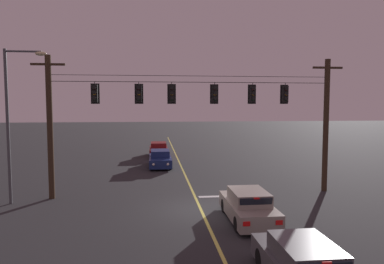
{
  "coord_description": "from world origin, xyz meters",
  "views": [
    {
      "loc": [
        -2.31,
        -16.76,
        5.17
      ],
      "look_at": [
        0.0,
        4.02,
        3.54
      ],
      "focal_mm": 32.83,
      "sensor_mm": 36.0,
      "label": 1
    }
  ],
  "objects": [
    {
      "name": "ground_plane",
      "position": [
        0.0,
        0.0,
        0.0
      ],
      "size": [
        180.0,
        180.0,
        0.0
      ],
      "primitive_type": "plane",
      "color": "#28282B"
    },
    {
      "name": "traffic_light_leftmost",
      "position": [
        -5.48,
        3.01,
        5.78
      ],
      "size": [
        0.48,
        0.41,
        1.22
      ],
      "color": "black"
    },
    {
      "name": "traffic_light_centre",
      "position": [
        -1.26,
        3.01,
        5.78
      ],
      "size": [
        0.48,
        0.41,
        1.22
      ],
      "color": "black"
    },
    {
      "name": "car_oncoming_trailing",
      "position": [
        -1.79,
        18.4,
        0.65
      ],
      "size": [
        1.8,
        4.42,
        1.39
      ],
      "color": "maroon",
      "rests_on": "ground"
    },
    {
      "name": "street_lamp_corner",
      "position": [
        -9.45,
        2.19,
        4.81
      ],
      "size": [
        2.11,
        0.3,
        8.0
      ],
      "color": "#4C4F54",
      "rests_on": "ground"
    },
    {
      "name": "traffic_light_right_inner",
      "position": [
        1.18,
        3.01,
        5.78
      ],
      "size": [
        0.48,
        0.41,
        1.22
      ],
      "color": "black"
    },
    {
      "name": "car_waiting_near_lane",
      "position": [
        1.87,
        -1.81,
        0.65
      ],
      "size": [
        1.8,
        4.33,
        1.39
      ],
      "color": "gray",
      "rests_on": "ground"
    },
    {
      "name": "signal_span_assembly",
      "position": [
        0.0,
        3.02,
        4.07
      ],
      "size": [
        17.61,
        0.32,
        7.84
      ],
      "color": "#38281C",
      "rests_on": "ground"
    },
    {
      "name": "traffic_light_left_inner",
      "position": [
        -3.09,
        3.01,
        5.78
      ],
      "size": [
        0.48,
        0.41,
        1.22
      ],
      "color": "black"
    },
    {
      "name": "stop_bar_paint",
      "position": [
        1.9,
        2.42,
        0.0
      ],
      "size": [
        3.4,
        0.36,
        0.01
      ],
      "primitive_type": "cube",
      "color": "silver",
      "rests_on": "ground"
    },
    {
      "name": "lane_centre_stripe",
      "position": [
        0.0,
        9.02,
        0.0
      ],
      "size": [
        0.14,
        60.0,
        0.01
      ],
      "primitive_type": "cube",
      "color": "#D1C64C",
      "rests_on": "ground"
    },
    {
      "name": "traffic_light_rightmost",
      "position": [
        3.4,
        3.01,
        5.78
      ],
      "size": [
        0.48,
        0.41,
        1.22
      ],
      "color": "black"
    },
    {
      "name": "traffic_light_far_right",
      "position": [
        5.34,
        3.01,
        5.78
      ],
      "size": [
        0.48,
        0.41,
        1.22
      ],
      "color": "black"
    },
    {
      "name": "car_oncoming_lead",
      "position": [
        -1.75,
        12.36,
        0.65
      ],
      "size": [
        1.8,
        4.42,
        1.39
      ],
      "color": "navy",
      "rests_on": "ground"
    }
  ]
}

